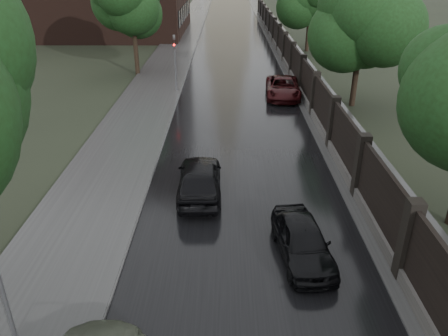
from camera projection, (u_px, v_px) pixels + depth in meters
fence_right at (289, 58)px, 37.15m from camera, size 0.45×75.72×2.70m
tree_left_far at (132, 7)px, 33.55m from camera, size 4.25×4.25×7.39m
tree_right_b at (362, 27)px, 26.41m from camera, size 4.08×4.08×7.01m
tree_right_c at (311, 0)px, 42.59m from camera, size 4.08×4.08×7.01m
lamp_post at (1, 286)px, 9.06m from camera, size 0.25×0.12×5.11m
traffic_light at (175, 59)px, 30.28m from camera, size 0.16×0.32×4.00m
hatchback_left at (200, 178)px, 17.63m from camera, size 1.87×4.40×1.48m
car_right_near at (303, 241)px, 13.94m from camera, size 1.93×3.92×1.28m
car_right_far at (283, 87)px, 29.96m from camera, size 2.54×5.01×1.36m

